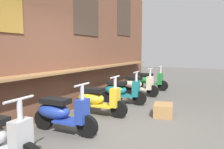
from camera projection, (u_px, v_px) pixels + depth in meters
name	position (u px, v px, depth m)	size (l,w,h in m)	color
ground_plane	(126.00, 131.00, 4.28)	(33.80, 33.80, 0.00)	#56544F
market_stall_facade	(45.00, 35.00, 5.00)	(12.07, 0.61, 3.82)	brown
scooter_blue	(61.00, 112.00, 4.18)	(0.47, 1.40, 0.97)	#233D9E
scooter_yellow	(97.00, 99.00, 5.34)	(0.46, 1.40, 0.97)	gold
scooter_teal	(120.00, 90.00, 6.52)	(0.48, 1.40, 0.97)	#197075
scooter_cream	(137.00, 84.00, 7.68)	(0.47, 1.40, 0.97)	beige
scooter_green	(148.00, 80.00, 8.81)	(0.46, 1.40, 0.97)	#237533
merchandise_crate	(163.00, 110.00, 5.25)	(0.54, 0.43, 0.30)	olive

